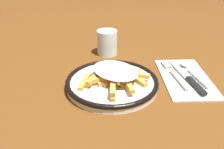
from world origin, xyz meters
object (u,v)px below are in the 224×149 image
Objects in this scene: plate at (112,83)px; napkin at (185,77)px; spoon at (189,69)px; knife at (189,78)px; fork at (174,74)px; water_glass at (107,43)px; fries_heap at (114,75)px.

plate reaches higher than napkin.
plate reaches higher than spoon.
fork is at bearing 136.74° from knife.
water_glass reaches higher than plate.
water_glass is at bearing 137.50° from knife.
fries_heap is at bearing -164.16° from fork.
spoon is (0.02, 0.05, 0.00)m from knife.
napkin is 1.13× the size of knife.
napkin is 2.79× the size of water_glass.
napkin is (0.21, 0.04, -0.01)m from plate.
plate is at bearing 173.10° from fries_heap.
plate is at bearing -163.01° from spoon.
fork is 0.06m from spoon.
napkin is at bearing 10.51° from fries_heap.
water_glass is (-0.23, 0.21, 0.03)m from knife.
spoon is 0.29m from water_glass.
spoon is (0.05, 0.02, 0.00)m from fork.
water_glass reaches higher than fork.
fries_heap is 0.22m from napkin.
spoon is at bearing 57.48° from napkin.
fork is at bearing -156.62° from spoon.
fries_heap is 0.23m from water_glass.
knife reaches higher than fork.
fries_heap is 1.09× the size of fork.
fries_heap is 2.27× the size of water_glass.
knife is 1.38× the size of spoon.
fries_heap reaches higher than napkin.
fork is at bearing 15.12° from plate.
knife is at bearing -109.53° from spoon.
plate is 1.20× the size of knife.
knife is (0.03, -0.03, 0.00)m from fork.
plate is at bearing -174.93° from knife.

